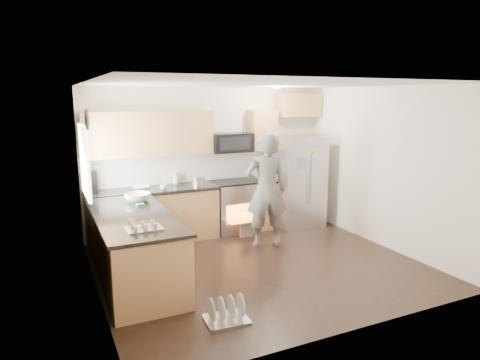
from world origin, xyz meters
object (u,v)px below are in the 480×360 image
dish_rack (226,314)px  stove_range (234,195)px  refrigerator (299,182)px  person (266,190)px

dish_rack → stove_range: bearing=64.4°
stove_range → refrigerator: 1.29m
dish_rack → refrigerator: bearing=45.4°
stove_range → refrigerator: (1.25, -0.24, 0.18)m
refrigerator → stove_range: bearing=172.6°
stove_range → refrigerator: size_ratio=1.04×
refrigerator → person: size_ratio=0.92×
refrigerator → dish_rack: (-2.67, -2.70, -0.78)m
stove_range → person: bearing=-81.1°
stove_range → dish_rack: size_ratio=3.61×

